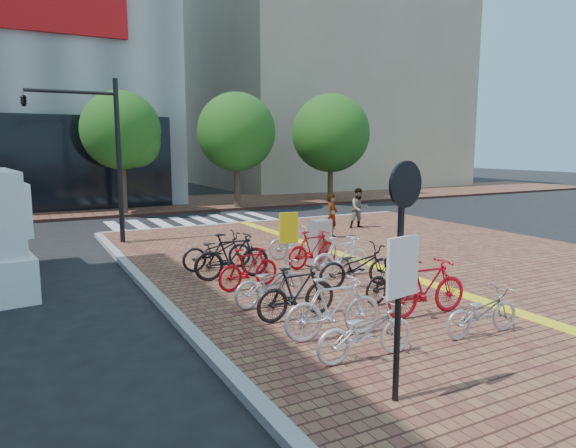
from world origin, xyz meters
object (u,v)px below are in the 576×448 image
bike_4 (249,268)px  bike_13 (295,242)px  notice_sign (402,253)px  bike_3 (270,282)px  traffic_light_pole (77,130)px  bike_6 (217,251)px  pedestrian_a (332,216)px  bike_5 (232,256)px  bike_8 (427,288)px  bike_1 (334,308)px  bike_12 (313,249)px  utility_box (320,242)px  yellow_sign (288,234)px  bike_9 (393,279)px  bike_2 (297,292)px  pedestrian_b (359,208)px  bike_7 (482,312)px  bike_10 (357,266)px  bike_0 (365,331)px  bike_11 (341,257)px

bike_4 → bike_13: bike_13 is taller
bike_4 → notice_sign: bearing=166.3°
bike_3 → traffic_light_pole: size_ratio=0.32×
bike_6 → pedestrian_a: pedestrian_a is taller
bike_5 → bike_8: size_ratio=1.03×
bike_1 → bike_12: 5.24m
utility_box → yellow_sign: size_ratio=0.72×
bike_9 → utility_box: bearing=-15.8°
utility_box → notice_sign: (-3.27, -7.28, 1.33)m
bike_2 → bike_8: (2.30, -1.03, 0.05)m
bike_8 → traffic_light_pole: bearing=28.1°
bike_1 → pedestrian_b: 12.30m
bike_7 → yellow_sign: yellow_sign is taller
bike_7 → bike_8: bearing=8.1°
notice_sign → pedestrian_b: bearing=56.4°
bike_7 → bike_9: (-0.08, 2.28, 0.07)m
bike_7 → bike_12: bike_12 is taller
bike_10 → bike_7: bearing=-171.0°
bike_3 → pedestrian_a: bearing=-52.2°
bike_7 → bike_8: bike_8 is taller
pedestrian_b → pedestrian_a: bearing=-138.2°
bike_7 → utility_box: 6.12m
bike_0 → bike_11: (2.47, 4.39, 0.08)m
bike_9 → pedestrian_b: 10.01m
bike_5 → bike_7: (2.40, -5.63, -0.16)m
bike_5 → pedestrian_b: pedestrian_b is taller
bike_0 → traffic_light_pole: bearing=15.8°
bike_1 → bike_2: bearing=9.6°
bike_4 → bike_9: 3.29m
bike_10 → bike_12: (0.11, 2.20, 0.00)m
bike_6 → pedestrian_b: bearing=-60.8°
pedestrian_b → traffic_light_pole: (-10.30, 1.26, 2.98)m
pedestrian_b → bike_10: bearing=-116.6°
bike_0 → notice_sign: size_ratio=0.55×
bike_3 → bike_8: 3.13m
bike_3 → bike_5: (0.07, 2.32, 0.11)m
bike_7 → pedestrian_b: 11.98m
bike_9 → bike_3: bearing=58.6°
bike_5 → bike_11: bike_5 is taller
bike_2 → bike_9: size_ratio=1.05×
bike_3 → bike_4: size_ratio=1.11×
bike_1 → notice_sign: (-0.47, -2.25, 1.40)m
bike_10 → bike_11: size_ratio=1.10×
pedestrian_a → bike_1: bearing=-156.4°
bike_2 → bike_13: (2.50, 4.68, -0.03)m
bike_10 → pedestrian_b: bearing=-28.7°
traffic_light_pole → bike_9: bearing=-62.6°
bike_13 → pedestrian_b: 6.38m
bike_9 → notice_sign: (-2.75, -3.46, 1.46)m
bike_12 → utility_box: bearing=-59.0°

